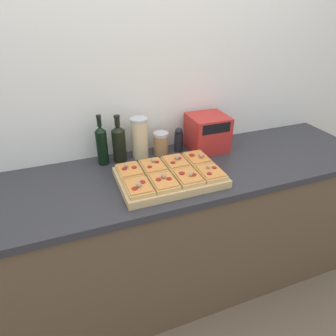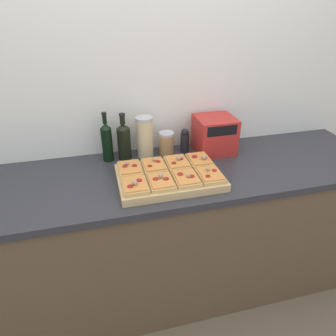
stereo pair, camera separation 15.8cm
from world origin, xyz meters
name	(u,v)px [view 2 (the right image)]	position (x,y,z in m)	size (l,w,h in m)	color
ground_plane	(175,327)	(0.00, 0.00, 0.00)	(12.00, 12.00, 0.00)	brown
wall_back	(148,99)	(0.00, 0.67, 1.25)	(6.00, 0.06, 2.50)	silver
kitchen_counter	(163,236)	(0.00, 0.32, 0.47)	(2.63, 0.67, 0.93)	brown
cutting_board	(169,177)	(0.02, 0.23, 0.95)	(0.54, 0.36, 0.04)	tan
pizza_slice_back_left	(130,168)	(-0.18, 0.31, 0.99)	(0.12, 0.16, 0.05)	tan
pizza_slice_back_midleft	(154,166)	(-0.05, 0.31, 0.99)	(0.12, 0.16, 0.05)	tan
pizza_slice_back_midright	(177,163)	(0.08, 0.31, 0.99)	(0.12, 0.16, 0.05)	tan
pizza_slice_back_right	(200,160)	(0.21, 0.31, 0.99)	(0.12, 0.16, 0.06)	tan
pizza_slice_front_left	(135,185)	(-0.18, 0.14, 0.99)	(0.12, 0.16, 0.05)	tan
pizza_slice_front_midleft	(161,182)	(-0.05, 0.14, 0.99)	(0.12, 0.16, 0.05)	tan
pizza_slice_front_midright	(186,178)	(0.08, 0.14, 0.99)	(0.12, 0.16, 0.05)	tan
pizza_slice_front_right	(210,175)	(0.21, 0.14, 0.99)	(0.12, 0.16, 0.05)	tan
olive_oil_bottle	(107,141)	(-0.28, 0.55, 1.06)	(0.06, 0.06, 0.30)	black
wine_bottle	(124,141)	(-0.18, 0.55, 1.05)	(0.08, 0.08, 0.28)	black
grain_jar_tall	(145,137)	(-0.05, 0.55, 1.06)	(0.10, 0.10, 0.25)	beige
grain_jar_short	(166,143)	(0.08, 0.55, 1.00)	(0.09, 0.09, 0.14)	#AD7F4C
pepper_mill	(185,140)	(0.20, 0.55, 1.01)	(0.05, 0.05, 0.16)	black
toaster_oven	(214,134)	(0.38, 0.51, 1.04)	(0.26, 0.22, 0.22)	red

